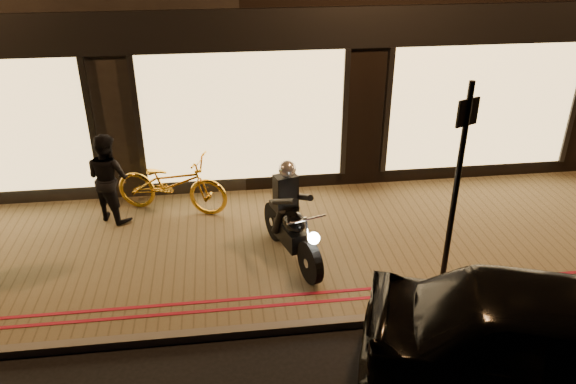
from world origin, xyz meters
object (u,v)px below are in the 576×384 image
(motorcycle, at_px, (291,223))
(bicycle_gold, at_px, (172,183))
(parked_car, at_px, (574,349))
(sign_post, at_px, (457,179))

(motorcycle, relative_size, bicycle_gold, 0.93)
(motorcycle, bearing_deg, bicycle_gold, 120.14)
(motorcycle, xyz_separation_m, parked_car, (2.66, -3.11, 0.03))
(motorcycle, height_order, bicycle_gold, motorcycle)
(bicycle_gold, bearing_deg, motorcycle, -114.30)
(sign_post, xyz_separation_m, parked_car, (0.56, -2.15, -1.03))
(motorcycle, xyz_separation_m, sign_post, (2.09, -0.96, 1.06))
(motorcycle, distance_m, bicycle_gold, 2.58)
(sign_post, bearing_deg, parked_car, -75.30)
(sign_post, bearing_deg, motorcycle, 155.31)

